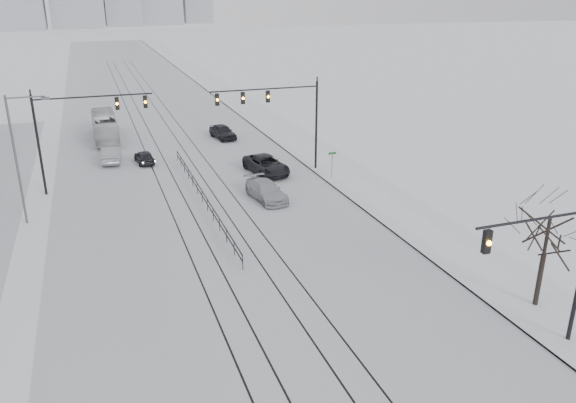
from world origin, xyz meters
The scene contains 17 objects.
road centered at (0.00, 60.00, 0.01)m, with size 22.00×260.00×0.02m, color silver.
sidewalk_east centered at (13.50, 60.00, 0.08)m, with size 5.00×260.00×0.16m, color white.
curb centered at (11.05, 60.00, 0.06)m, with size 0.10×260.00×0.12m, color gray.
tram_rails centered at (0.00, 40.00, 0.02)m, with size 5.30×180.00×0.01m.
traffic_mast_near centered at (10.79, 6.00, 4.56)m, with size 6.10×0.37×7.00m.
traffic_mast_ne centered at (8.15, 34.99, 5.76)m, with size 9.60×0.37×8.00m.
traffic_mast_nw centered at (-8.52, 36.00, 5.57)m, with size 9.10×0.37×8.00m.
street_light_west centered at (-12.20, 30.00, 5.21)m, with size 2.73×0.25×9.00m.
bare_tree centered at (13.20, 9.00, 4.49)m, with size 4.40×4.40×6.10m.
median_fence centered at (0.00, 30.00, 0.53)m, with size 0.06×24.00×1.00m.
street_sign centered at (11.80, 32.00, 1.61)m, with size 0.70×0.06×2.40m.
sedan_sb_inner centered at (-3.08, 42.20, 0.62)m, with size 1.47×3.66×1.25m, color black.
sedan_sb_outer centered at (-6.01, 43.73, 0.78)m, with size 1.65×4.73×1.56m, color #94979B.
sedan_nb_front centered at (6.89, 35.37, 0.79)m, with size 2.62×5.67×1.58m, color black.
sedan_nb_right centered at (4.86, 28.91, 0.72)m, with size 2.03×4.99×1.45m, color #AFB1B7.
sedan_nb_far centered at (6.13, 49.06, 0.77)m, with size 1.82×4.53×1.54m, color black.
box_truck centered at (-6.11, 52.90, 1.44)m, with size 2.41×10.31×2.87m, color silver.
Camera 1 is at (-7.30, -10.59, 15.32)m, focal length 35.00 mm.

